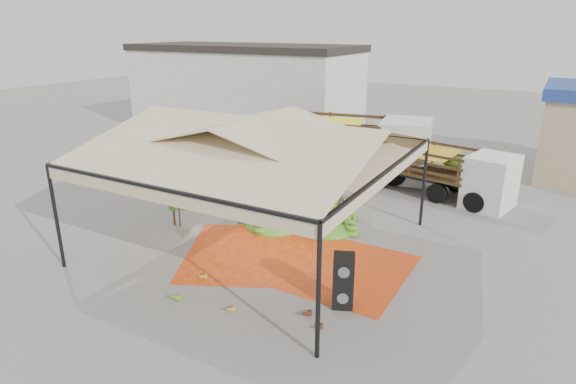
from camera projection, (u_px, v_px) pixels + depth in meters
The scene contains 17 objects.
ground at pixel (259, 244), 15.09m from camera, with size 90.00×90.00×0.00m, color slate.
canopy_tent at pixel (257, 141), 14.01m from camera, with size 8.10×8.10×4.00m.
building_white at pixel (245, 89), 30.37m from camera, with size 14.30×6.30×5.40m.
tarp_left at pixel (259, 252), 14.49m from camera, with size 4.30×4.09×0.01m, color #D26213.
tarp_right at pixel (341, 269), 13.53m from camera, with size 3.57×3.75×0.01m, color red.
banana_heap at pixel (295, 205), 16.79m from camera, with size 5.03×4.13×1.08m, color #337217.
hand_yellow_a at pixel (201, 274), 13.03m from camera, with size 0.44×0.36×0.20m, color gold.
hand_yellow_b at pixel (229, 306), 11.55m from camera, with size 0.40×0.33×0.18m, color gold.
hand_red_a at pixel (305, 310), 11.37m from camera, with size 0.45×0.37×0.20m, color #501D12.
hand_red_b at pixel (317, 324), 10.87m from camera, with size 0.39×0.32×0.18m, color #522312.
hand_green at pixel (176, 294), 12.05m from camera, with size 0.48×0.39×0.22m, color #3E7819.
hanging_bunches at pixel (294, 154), 15.25m from camera, with size 1.74×0.24×0.20m.
speaker_stack at pixel (343, 281), 11.50m from camera, with size 0.63×0.60×1.39m.
banana_leaves at pixel (182, 221), 16.80m from camera, with size 0.96×1.36×3.70m, color #35731E, non-canonical shape.
vendor at pixel (345, 188), 17.29m from camera, with size 0.68×0.45×1.87m, color gray.
truck_left at pixel (350, 139), 21.86m from camera, with size 7.94×3.86×2.61m.
truck_right at pixel (444, 167), 18.96m from camera, with size 6.04×3.20×1.97m.
Camera 1 is at (7.56, -11.50, 6.47)m, focal length 30.00 mm.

